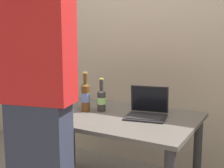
# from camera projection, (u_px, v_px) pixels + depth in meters

# --- Properties ---
(desk) EXTENTS (1.43, 0.87, 0.74)m
(desk) POSITION_uv_depth(u_px,v_px,m) (107.00, 127.00, 2.37)
(desk) COLOR #56514C
(desk) RESTS_ON ground
(laptop) EXTENTS (0.36, 0.34, 0.23)m
(laptop) POSITION_uv_depth(u_px,v_px,m) (147.00, 110.00, 2.27)
(laptop) COLOR black
(laptop) RESTS_ON desk
(beer_bottle_dark) EXTENTS (0.07, 0.07, 0.28)m
(beer_bottle_dark) POSITION_uv_depth(u_px,v_px,m) (102.00, 99.00, 2.42)
(beer_bottle_dark) COLOR #333333
(beer_bottle_dark) RESTS_ON desk
(beer_bottle_amber) EXTENTS (0.07, 0.07, 0.33)m
(beer_bottle_amber) POSITION_uv_depth(u_px,v_px,m) (85.00, 96.00, 2.41)
(beer_bottle_amber) COLOR brown
(beer_bottle_amber) RESTS_ON desk
(beer_bottle_brown) EXTENTS (0.06, 0.06, 0.32)m
(beer_bottle_brown) POSITION_uv_depth(u_px,v_px,m) (85.00, 95.00, 2.49)
(beer_bottle_brown) COLOR #1E5123
(beer_bottle_brown) RESTS_ON desk
(person_figure) EXTENTS (0.47, 0.34, 1.83)m
(person_figure) POSITION_uv_depth(u_px,v_px,m) (39.00, 109.00, 1.73)
(person_figure) COLOR #2D3347
(person_figure) RESTS_ON ground
(coffee_mug) EXTENTS (0.11, 0.08, 0.09)m
(coffee_mug) POSITION_uv_depth(u_px,v_px,m) (60.00, 98.00, 2.74)
(coffee_mug) COLOR white
(coffee_mug) RESTS_ON desk
(back_wall) EXTENTS (6.00, 0.10, 2.60)m
(back_wall) POSITION_uv_depth(u_px,v_px,m) (149.00, 43.00, 3.01)
(back_wall) COLOR tan
(back_wall) RESTS_ON ground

